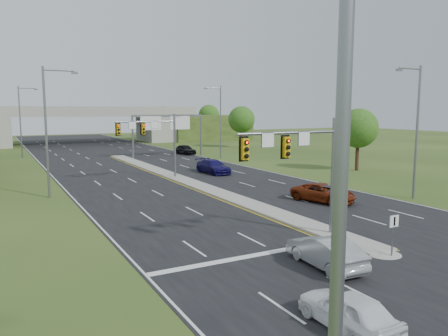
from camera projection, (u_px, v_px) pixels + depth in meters
ground at (331, 235)px, 26.10m from camera, size 240.00×240.00×0.00m
road at (147, 167)px, 56.70m from camera, size 24.00×160.00×0.02m
median at (182, 180)px, 46.20m from camera, size 2.00×54.00×0.16m
median_nose at (384, 253)px, 22.59m from camera, size 2.00×2.00×0.16m
lane_markings at (158, 173)px, 51.10m from camera, size 23.72×160.00×0.01m
signal_mast_near at (303, 159)px, 24.35m from camera, size 6.62×0.60×7.00m
signal_mast_far at (155, 136)px, 46.21m from camera, size 6.62×0.60×7.00m
keep_right_sign at (393, 228)px, 21.95m from camera, size 0.60×0.13×2.20m
sign_gantry at (167, 124)px, 67.80m from camera, size 11.58×0.44×6.67m
overpass at (81, 127)px, 95.57m from camera, size 80.00×14.00×8.10m
lightpole_l_near at (351, 209)px, 5.97m from camera, size 2.85×0.25×11.00m
lightpole_l_mid at (48, 126)px, 36.57m from camera, size 2.85×0.25×11.00m
lightpole_l_far at (21, 118)px, 67.17m from camera, size 2.85×0.25×11.00m
lightpole_r_near at (416, 126)px, 35.87m from camera, size 2.85×0.25×11.00m
lightpole_r_far at (219, 118)px, 66.47m from camera, size 2.85×0.25×11.00m
tree_r_near at (358, 128)px, 53.17m from camera, size 4.80×4.80×7.60m
tree_r_mid at (241, 120)px, 85.60m from camera, size 5.20×5.20×8.12m
tree_back_c at (163, 117)px, 118.76m from camera, size 5.60×5.60×8.32m
tree_back_d at (209, 115)px, 125.25m from camera, size 6.00×6.00×8.85m
car_white at (348, 310)px, 14.80m from camera, size 1.63×3.98×1.35m
car_silver at (325, 251)px, 20.72m from camera, size 1.84×4.60×1.49m
car_far_a at (323, 193)px, 35.39m from camera, size 3.91×5.80×1.48m
car_far_b at (213, 167)px, 51.22m from camera, size 2.59×5.62×1.59m
car_far_c at (185, 149)px, 73.12m from camera, size 2.52×4.95×1.61m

